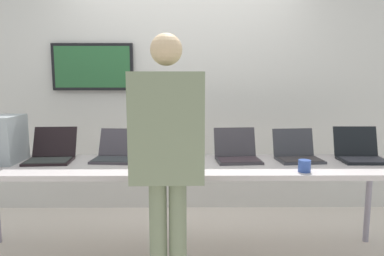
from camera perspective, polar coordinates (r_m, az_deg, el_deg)
back_wall at (r=3.87m, az=-1.62°, el=7.16°), size 8.00×0.11×2.77m
workbench at (r=2.83m, az=-1.64°, el=-6.71°), size 3.48×0.70×0.77m
laptop_station_0 at (r=3.14m, az=-21.73°, el=-3.83°), size 0.38×0.40×0.26m
laptop_station_1 at (r=3.02m, az=-12.30°, el=-3.95°), size 0.36×0.38×0.24m
laptop_station_2 at (r=2.92m, az=-2.46°, el=-4.11°), size 0.40×0.33×0.26m
laptop_station_3 at (r=2.95m, az=7.28°, el=-4.05°), size 0.38×0.36×0.25m
laptop_station_4 at (r=3.07m, az=16.57°, el=-3.89°), size 0.38×0.34×0.25m
laptop_station_5 at (r=3.25m, az=25.48°, el=-3.63°), size 0.37×0.34×0.26m
person at (r=2.16m, az=-4.01°, el=-2.96°), size 0.45×0.59×1.71m
coffee_mug at (r=2.70m, az=17.66°, el=-5.84°), size 0.09×0.09×0.09m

